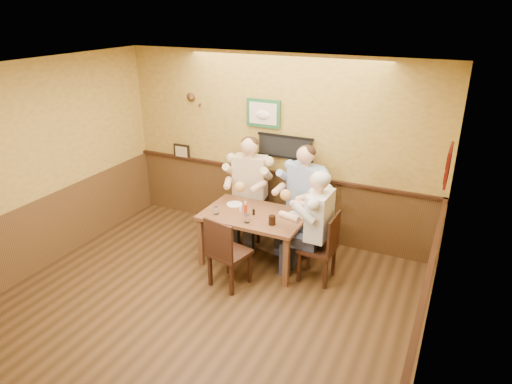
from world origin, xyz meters
TOP-DOWN VIEW (x-y plane):
  - room at (0.13, 0.17)m, footprint 5.02×5.03m
  - dining_table at (0.11, 1.50)m, footprint 1.40×0.90m
  - chair_back_left at (-0.28, 2.17)m, footprint 0.54×0.54m
  - chair_back_right at (0.59, 2.21)m, footprint 0.56×0.56m
  - chair_right_end at (1.05, 1.46)m, footprint 0.45×0.45m
  - chair_near_side at (0.07, 0.85)m, footprint 0.54×0.54m
  - diner_tan_shirt at (-0.28, 2.17)m, footprint 0.77×0.77m
  - diner_blue_polo at (0.59, 2.21)m, footprint 0.81×0.81m
  - diner_white_elder at (1.05, 1.46)m, footprint 0.64×0.64m
  - water_glass_left at (-0.36, 1.26)m, footprint 0.09×0.09m
  - water_glass_mid at (0.14, 1.21)m, footprint 0.09×0.09m
  - cola_tumbler at (0.46, 1.30)m, footprint 0.11×0.11m
  - hot_sauce_bottle at (0.03, 1.40)m, footprint 0.05×0.05m
  - salt_shaker at (-0.09, 1.48)m, footprint 0.04×0.04m
  - pepper_shaker at (0.12, 1.46)m, footprint 0.04×0.04m
  - plate_far_left at (-0.28, 1.65)m, footprint 0.29×0.29m
  - plate_far_right at (0.66, 1.69)m, footprint 0.34×0.34m

SIDE VIEW (x-z plane):
  - chair_right_end at x=1.05m, z-range 0.00..0.96m
  - chair_near_side at x=0.07m, z-range 0.00..0.98m
  - chair_back_right at x=0.59m, z-range 0.00..1.00m
  - chair_back_left at x=-0.28m, z-range 0.00..1.02m
  - dining_table at x=0.11m, z-range 0.28..1.03m
  - diner_white_elder at x=1.05m, z-range 0.00..1.37m
  - diner_blue_polo at x=0.59m, z-range 0.00..1.43m
  - diner_tan_shirt at x=-0.28m, z-range 0.00..1.46m
  - plate_far_left at x=-0.28m, z-range 0.75..0.77m
  - plate_far_right at x=0.66m, z-range 0.75..0.77m
  - salt_shaker at x=-0.09m, z-range 0.75..0.83m
  - pepper_shaker at x=0.12m, z-range 0.75..0.84m
  - water_glass_left at x=-0.36m, z-range 0.75..0.86m
  - water_glass_mid at x=0.14m, z-range 0.75..0.86m
  - cola_tumbler at x=0.46m, z-range 0.75..0.87m
  - hot_sauce_bottle at x=0.03m, z-range 0.75..0.93m
  - room at x=0.13m, z-range 0.28..3.09m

